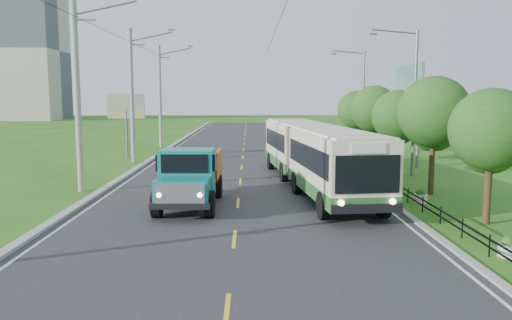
{
  "coord_description": "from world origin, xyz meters",
  "views": [
    {
      "loc": [
        0.51,
        -16.93,
        4.94
      ],
      "look_at": [
        0.86,
        7.11,
        1.9
      ],
      "focal_mm": 35.0,
      "sensor_mm": 36.0,
      "label": 1
    }
  ],
  "objects_px": {
    "planter_mid": "(377,171)",
    "billboard_left": "(126,110)",
    "tree_back": "(357,112)",
    "streetlight_mid": "(412,98)",
    "pole_near": "(78,94)",
    "planter_front": "(509,248)",
    "planter_far": "(351,156)",
    "planter_near": "(421,197)",
    "tree_fifth": "(374,112)",
    "tree_third": "(434,116)",
    "streetlight_far": "(362,97)",
    "billboard_right": "(408,92)",
    "pole_far": "(160,96)",
    "tree_second": "(491,134)",
    "pole_mid": "(132,95)",
    "tree_fourth": "(398,119)",
    "bus": "(314,151)",
    "dump_truck": "(190,173)"
  },
  "relations": [
    {
      "from": "streetlight_mid",
      "to": "tree_second",
      "type": "bearing_deg",
      "value": -93.79
    },
    {
      "from": "tree_back",
      "to": "billboard_left",
      "type": "distance_m",
      "value": 19.48
    },
    {
      "from": "pole_near",
      "to": "planter_mid",
      "type": "xyz_separation_m",
      "value": [
        16.86,
        5.0,
        -4.81
      ]
    },
    {
      "from": "streetlight_mid",
      "to": "planter_mid",
      "type": "distance_m",
      "value": 5.05
    },
    {
      "from": "tree_back",
      "to": "streetlight_mid",
      "type": "xyz_separation_m",
      "value": [
        0.79,
        -12.14,
        1.25
      ]
    },
    {
      "from": "pole_near",
      "to": "tree_fifth",
      "type": "xyz_separation_m",
      "value": [
        18.12,
        11.14,
        -1.24
      ]
    },
    {
      "from": "planter_mid",
      "to": "tree_back",
      "type": "bearing_deg",
      "value": 84.09
    },
    {
      "from": "planter_mid",
      "to": "billboard_left",
      "type": "relative_size",
      "value": 0.13
    },
    {
      "from": "pole_far",
      "to": "bus",
      "type": "bearing_deg",
      "value": -61.93
    },
    {
      "from": "pole_near",
      "to": "tree_back",
      "type": "distance_m",
      "value": 24.98
    },
    {
      "from": "planter_far",
      "to": "tree_third",
      "type": "bearing_deg",
      "value": -84.82
    },
    {
      "from": "tree_second",
      "to": "billboard_left",
      "type": "relative_size",
      "value": 1.02
    },
    {
      "from": "pole_mid",
      "to": "pole_far",
      "type": "height_order",
      "value": "same"
    },
    {
      "from": "planter_near",
      "to": "dump_truck",
      "type": "distance_m",
      "value": 10.83
    },
    {
      "from": "planter_mid",
      "to": "billboard_left",
      "type": "bearing_deg",
      "value": 151.08
    },
    {
      "from": "planter_front",
      "to": "tree_third",
      "type": "bearing_deg",
      "value": 82.94
    },
    {
      "from": "planter_mid",
      "to": "planter_far",
      "type": "distance_m",
      "value": 8.0
    },
    {
      "from": "streetlight_mid",
      "to": "dump_truck",
      "type": "bearing_deg",
      "value": -146.16
    },
    {
      "from": "planter_near",
      "to": "tree_fifth",
      "type": "bearing_deg",
      "value": 84.92
    },
    {
      "from": "streetlight_mid",
      "to": "planter_mid",
      "type": "bearing_deg",
      "value": -180.0
    },
    {
      "from": "planter_mid",
      "to": "billboard_right",
      "type": "height_order",
      "value": "billboard_right"
    },
    {
      "from": "pole_near",
      "to": "tree_back",
      "type": "relative_size",
      "value": 1.82
    },
    {
      "from": "tree_second",
      "to": "bus",
      "type": "bearing_deg",
      "value": 126.75
    },
    {
      "from": "streetlight_far",
      "to": "planter_front",
      "type": "height_order",
      "value": "streetlight_far"
    },
    {
      "from": "tree_second",
      "to": "bus",
      "type": "xyz_separation_m",
      "value": [
        -5.82,
        7.8,
        -1.52
      ]
    },
    {
      "from": "tree_back",
      "to": "streetlight_far",
      "type": "distance_m",
      "value": 2.37
    },
    {
      "from": "pole_near",
      "to": "billboard_left",
      "type": "bearing_deg",
      "value": 94.72
    },
    {
      "from": "tree_fourth",
      "to": "billboard_left",
      "type": "xyz_separation_m",
      "value": [
        -19.36,
        9.86,
        0.28
      ]
    },
    {
      "from": "pole_near",
      "to": "tree_third",
      "type": "relative_size",
      "value": 1.67
    },
    {
      "from": "tree_back",
      "to": "planter_front",
      "type": "distance_m",
      "value": 28.37
    },
    {
      "from": "planter_front",
      "to": "planter_near",
      "type": "height_order",
      "value": "same"
    },
    {
      "from": "pole_near",
      "to": "planter_mid",
      "type": "height_order",
      "value": "pole_near"
    },
    {
      "from": "tree_back",
      "to": "planter_front",
      "type": "bearing_deg",
      "value": -92.56
    },
    {
      "from": "tree_third",
      "to": "planter_mid",
      "type": "relative_size",
      "value": 8.96
    },
    {
      "from": "pole_mid",
      "to": "planter_near",
      "type": "height_order",
      "value": "pole_mid"
    },
    {
      "from": "pole_far",
      "to": "streetlight_mid",
      "type": "distance_m",
      "value": 26.8
    },
    {
      "from": "tree_fourth",
      "to": "tree_third",
      "type": "bearing_deg",
      "value": -90.0
    },
    {
      "from": "pole_mid",
      "to": "planter_front",
      "type": "height_order",
      "value": "pole_mid"
    },
    {
      "from": "pole_far",
      "to": "tree_second",
      "type": "height_order",
      "value": "pole_far"
    },
    {
      "from": "billboard_left",
      "to": "tree_back",
      "type": "bearing_deg",
      "value": 6.31
    },
    {
      "from": "tree_second",
      "to": "tree_fourth",
      "type": "height_order",
      "value": "tree_fourth"
    },
    {
      "from": "planter_front",
      "to": "planter_far",
      "type": "height_order",
      "value": "same"
    },
    {
      "from": "pole_near",
      "to": "pole_far",
      "type": "height_order",
      "value": "same"
    },
    {
      "from": "tree_fifth",
      "to": "bus",
      "type": "bearing_deg",
      "value": -119.72
    },
    {
      "from": "billboard_left",
      "to": "dump_truck",
      "type": "bearing_deg",
      "value": -68.39
    },
    {
      "from": "tree_second",
      "to": "planter_near",
      "type": "relative_size",
      "value": 7.91
    },
    {
      "from": "pole_near",
      "to": "pole_far",
      "type": "bearing_deg",
      "value": 90.0
    },
    {
      "from": "tree_third",
      "to": "streetlight_far",
      "type": "bearing_deg",
      "value": 87.73
    },
    {
      "from": "streetlight_far",
      "to": "planter_front",
      "type": "bearing_deg",
      "value": -93.89
    },
    {
      "from": "planter_front",
      "to": "planter_near",
      "type": "xyz_separation_m",
      "value": [
        0.0,
        8.0,
        0.0
      ]
    }
  ]
}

